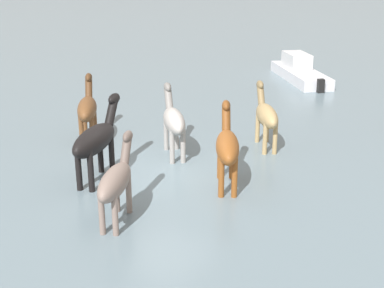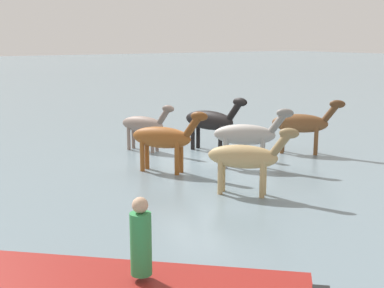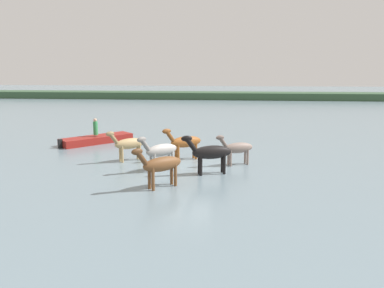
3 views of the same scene
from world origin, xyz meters
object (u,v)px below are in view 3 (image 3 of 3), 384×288
object	(u,v)px
horse_lead	(210,152)
horse_pinto_flank	(161,164)
horse_chestnut_trailing	(128,144)
horse_dun_straggler	(237,148)
boat_tender_starboard	(97,141)
person_watcher_seated	(95,127)
horse_rear_stallion	(185,142)
horse_dark_mare	(160,151)

from	to	relation	value
horse_lead	horse_pinto_flank	size ratio (longest dim) A/B	1.22
horse_chestnut_trailing	horse_dun_straggler	world-z (taller)	horse_chestnut_trailing
boat_tender_starboard	person_watcher_seated	xyz separation A→B (m)	(0.00, -0.09, 0.98)
horse_chestnut_trailing	horse_dun_straggler	size ratio (longest dim) A/B	0.95
horse_pinto_flank	boat_tender_starboard	xyz separation A→B (m)	(-6.50, 9.92, -0.89)
horse_pinto_flank	horse_rear_stallion	bearing A→B (deg)	-136.54
boat_tender_starboard	person_watcher_seated	distance (m)	0.98
horse_chestnut_trailing	person_watcher_seated	xyz separation A→B (m)	(-3.75, 5.03, 0.15)
person_watcher_seated	horse_chestnut_trailing	bearing A→B (deg)	-53.29
horse_dun_straggler	boat_tender_starboard	xyz separation A→B (m)	(-9.94, 5.45, -0.78)
horse_dun_straggler	person_watcher_seated	bearing A→B (deg)	-54.99
horse_rear_stallion	person_watcher_seated	size ratio (longest dim) A/B	1.90
horse_dark_mare	boat_tender_starboard	xyz separation A→B (m)	(-5.94, 6.96, -0.88)
horse_dun_straggler	boat_tender_starboard	distance (m)	11.36
horse_pinto_flank	boat_tender_starboard	size ratio (longest dim) A/B	0.44
horse_lead	horse_rear_stallion	xyz separation A→B (m)	(-1.63, 2.91, -0.05)
horse_dun_straggler	boat_tender_starboard	world-z (taller)	horse_dun_straggler
horse_dark_mare	horse_pinto_flank	bearing A→B (deg)	54.25
horse_rear_stallion	person_watcher_seated	bearing A→B (deg)	-66.86
horse_dark_mare	boat_tender_starboard	world-z (taller)	horse_dark_mare
horse_lead	horse_pinto_flank	bearing A→B (deg)	30.87
horse_lead	person_watcher_seated	world-z (taller)	horse_lead
horse_dark_mare	person_watcher_seated	xyz separation A→B (m)	(-5.94, 6.88, 0.10)
horse_lead	horse_rear_stallion	size ratio (longest dim) A/B	1.14
horse_dark_mare	horse_rear_stallion	world-z (taller)	horse_rear_stallion
horse_dark_mare	person_watcher_seated	bearing A→B (deg)	-95.65
horse_rear_stallion	horse_dun_straggler	world-z (taller)	horse_rear_stallion
horse_chestnut_trailing	boat_tender_starboard	distance (m)	6.40
horse_lead	horse_rear_stallion	bearing A→B (deg)	-80.22
horse_rear_stallion	horse_dun_straggler	distance (m)	3.15
horse_pinto_flank	person_watcher_seated	world-z (taller)	horse_pinto_flank
horse_dark_mare	horse_pinto_flank	xyz separation A→B (m)	(0.56, -2.96, 0.01)
horse_dun_straggler	boat_tender_starboard	size ratio (longest dim) A/B	0.45
boat_tender_starboard	horse_dun_straggler	bearing A→B (deg)	-75.95
horse_pinto_flank	horse_chestnut_trailing	world-z (taller)	horse_pinto_flank
horse_lead	horse_pinto_flank	xyz separation A→B (m)	(-2.06, -2.48, -0.05)
horse_pinto_flank	horse_rear_stallion	size ratio (longest dim) A/B	0.93
horse_dark_mare	horse_dun_straggler	world-z (taller)	horse_dark_mare
horse_rear_stallion	boat_tender_starboard	world-z (taller)	horse_rear_stallion
horse_rear_stallion	person_watcher_seated	world-z (taller)	horse_rear_stallion
horse_dark_mare	boat_tender_starboard	bearing A→B (deg)	-96.01
horse_dark_mare	boat_tender_starboard	distance (m)	9.20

